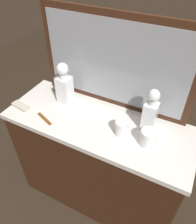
{
  "coord_description": "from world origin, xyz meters",
  "views": [
    {
      "loc": [
        0.46,
        -0.9,
        1.81
      ],
      "look_at": [
        0.0,
        0.0,
        0.94
      ],
      "focal_mm": 35.39,
      "sensor_mm": 36.0,
      "label": 1
    }
  ],
  "objects": [
    {
      "name": "silver_brush_far_left",
      "position": [
        -0.53,
        -0.11,
        0.87
      ],
      "size": [
        0.14,
        0.07,
        0.02
      ],
      "color": "#B7A88C",
      "rests_on": "dresser"
    },
    {
      "name": "ground_plane",
      "position": [
        0.0,
        0.0,
        0.0
      ],
      "size": [
        6.0,
        6.0,
        0.0
      ],
      "primitive_type": "plane",
      "color": "#2D2319"
    },
    {
      "name": "dresser",
      "position": [
        0.0,
        0.0,
        0.43
      ],
      "size": [
        1.21,
        0.47,
        0.86
      ],
      "color": "#381E11",
      "rests_on": "ground_plane"
    },
    {
      "name": "tortoiseshell_comb",
      "position": [
        -0.32,
        -0.13,
        0.86
      ],
      "size": [
        0.14,
        0.07,
        0.01
      ],
      "color": "brown",
      "rests_on": "dresser"
    },
    {
      "name": "dresser_mirror",
      "position": [
        0.0,
        0.22,
        1.17
      ],
      "size": [
        1.0,
        0.03,
        0.61
      ],
      "color": "#381E11",
      "rests_on": "dresser"
    },
    {
      "name": "crystal_decanter_front",
      "position": [
        -0.3,
        0.09,
        0.98
      ],
      "size": [
        0.09,
        0.09,
        0.29
      ],
      "color": "white",
      "rests_on": "dresser"
    },
    {
      "name": "napkin_holder",
      "position": [
        -0.42,
        0.17,
        0.91
      ],
      "size": [
        0.05,
        0.05,
        0.11
      ],
      "color": "black",
      "rests_on": "dresser"
    },
    {
      "name": "crystal_tumbler_left",
      "position": [
        0.17,
        -0.03,
        0.9
      ],
      "size": [
        0.08,
        0.08,
        0.09
      ],
      "color": "white",
      "rests_on": "dresser"
    },
    {
      "name": "crystal_decanter_center",
      "position": [
        0.29,
        0.09,
        0.97
      ],
      "size": [
        0.08,
        0.08,
        0.28
      ],
      "color": "white",
      "rests_on": "dresser"
    },
    {
      "name": "crystal_tumbler_center",
      "position": [
        0.33,
        -0.04,
        0.91
      ],
      "size": [
        0.09,
        0.09,
        0.1
      ],
      "color": "white",
      "rests_on": "dresser"
    }
  ]
}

